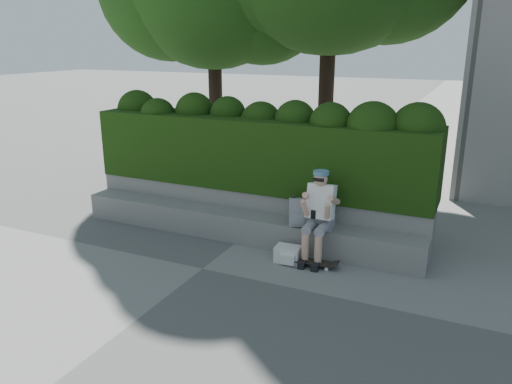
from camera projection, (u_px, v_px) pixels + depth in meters
The scene contains 8 objects.
ground at pixel (203, 269), 7.30m from camera, with size 80.00×80.00×0.00m, color slate.
bench_ledge at pixel (241, 227), 8.32m from camera, with size 6.00×0.45×0.45m, color gray.
planter_wall at pixel (253, 210), 8.68m from camera, with size 6.00×0.50×0.75m, color gray.
hedge at pixel (258, 152), 8.60m from camera, with size 6.00×1.00×1.20m, color black.
person at pixel (319, 212), 7.44m from camera, with size 0.40×0.76×1.38m.
skateboard at pixel (310, 262), 7.37m from camera, with size 0.79×0.27×0.08m.
backpack_plaid at pixel (299, 212), 7.67m from camera, with size 0.30×0.16×0.44m, color #A5A4A9.
backpack_ground at pixel (288, 254), 7.50m from camera, with size 0.37×0.26×0.24m, color white.
Camera 1 is at (3.51, -5.71, 3.20)m, focal length 35.00 mm.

